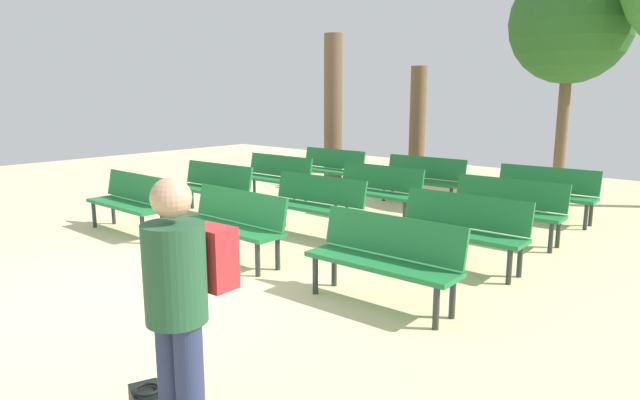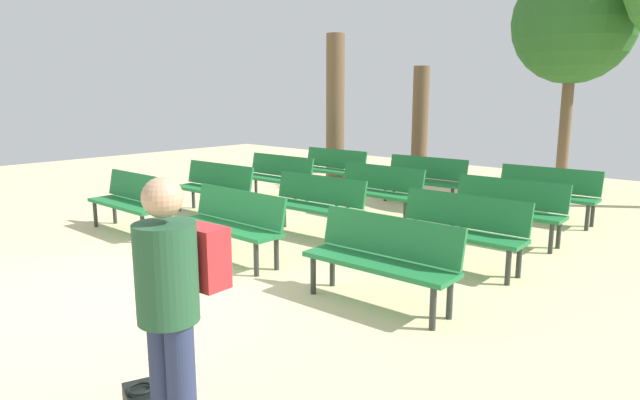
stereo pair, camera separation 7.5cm
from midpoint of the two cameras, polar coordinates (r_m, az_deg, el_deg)
The scene contains 17 objects.
ground_plane at distance 6.24m, azimuth -20.22°, elevation -9.17°, with size 24.00×24.00×0.00m, color beige.
bench_r0_c0 at distance 8.77m, azimuth -19.18°, elevation 0.07°, with size 1.60×0.48×0.87m.
bench_r0_c1 at distance 6.99m, azimuth -9.25°, elevation -2.14°, with size 1.60×0.49×0.87m.
bench_r0_c2 at distance 5.53m, azimuth 6.31°, elevation -5.62°, with size 1.62×0.54×0.87m.
bench_r1_c0 at distance 9.67m, azimuth -11.15°, elevation 1.46°, with size 1.62×0.56×0.87m.
bench_r1_c1 at distance 8.10m, azimuth -0.77°, elevation -0.18°, with size 1.62×0.56×0.87m.
bench_r1_c2 at distance 6.83m, azimuth 13.99°, elevation -2.64°, with size 1.62×0.54×0.87m.
bench_r2_c0 at distance 10.73m, azimuth -4.78°, elevation 2.58°, with size 1.61×0.52×0.87m.
bench_r2_c1 at distance 9.28m, azimuth 5.66°, elevation 1.21°, with size 1.61×0.50×0.87m.
bench_r2_c2 at distance 8.23m, azimuth 18.39°, elevation -0.57°, with size 1.62×0.55×0.87m.
bench_r3_c0 at distance 11.85m, azimuth 0.90°, elevation 3.42°, with size 1.61×0.50×0.87m.
bench_r3_c1 at distance 10.61m, azimuth 10.32°, elevation 2.34°, with size 1.62×0.57×0.87m.
bench_r3_c2 at distance 9.72m, azimuth 21.94°, elevation 0.91°, with size 1.62×0.57×0.87m.
tree_0 at distance 13.14m, azimuth 1.19°, elevation 9.40°, with size 0.43×0.43×3.40m.
tree_1 at distance 13.43m, azimuth 24.24°, elevation 16.19°, with size 2.55×2.55×4.80m.
tree_2 at distance 14.37m, azimuth 9.86°, elevation 8.03°, with size 0.41×0.41×2.71m.
visitor_with_backpack at distance 3.21m, azimuth -14.70°, elevation -10.32°, with size 0.36×0.54×1.65m.
Camera 1 is at (5.20, -2.71, 2.09)m, focal length 31.08 mm.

